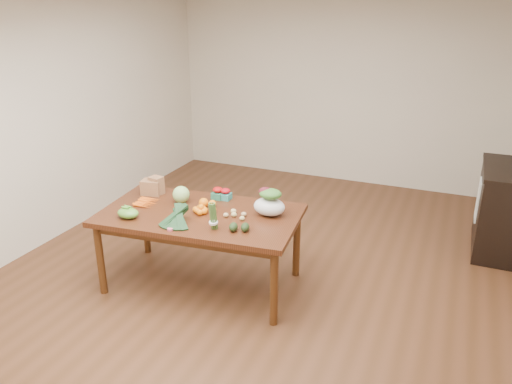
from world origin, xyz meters
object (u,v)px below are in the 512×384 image
at_px(paper_bag, 152,186).
at_px(asparagus_bundle, 213,216).
at_px(dining_table, 201,249).
at_px(salad_bag, 269,203).
at_px(mandarin_cluster, 201,209).
at_px(cabbage, 181,195).
at_px(cabinet, 503,209).
at_px(kale_bunch, 175,217).

height_order(paper_bag, asparagus_bundle, asparagus_bundle).
height_order(dining_table, asparagus_bundle, asparagus_bundle).
distance_m(paper_bag, salad_bag, 1.28).
relative_size(mandarin_cluster, salad_bag, 0.61).
bearing_deg(dining_table, salad_bag, 12.60).
relative_size(dining_table, cabbage, 11.09).
distance_m(paper_bag, cabbage, 0.39).
height_order(cabinet, asparagus_bundle, asparagus_bundle).
relative_size(paper_bag, mandarin_cluster, 1.43).
distance_m(cabbage, asparagus_bundle, 0.70).
height_order(cabbage, asparagus_bundle, asparagus_bundle).
height_order(dining_table, mandarin_cluster, mandarin_cluster).
bearing_deg(paper_bag, asparagus_bundle, -27.38).
bearing_deg(salad_bag, mandarin_cluster, -161.00).
xyz_separation_m(dining_table, asparagus_bundle, (0.28, -0.27, 0.50)).
relative_size(cabinet, cabbage, 6.23).
bearing_deg(cabinet, cabbage, -149.14).
xyz_separation_m(dining_table, mandarin_cluster, (0.02, -0.00, 0.42)).
bearing_deg(mandarin_cluster, cabbage, 153.02).
relative_size(dining_table, asparagus_bundle, 7.27).
distance_m(kale_bunch, salad_bag, 0.85).
bearing_deg(salad_bag, kale_bunch, -141.50).
xyz_separation_m(dining_table, salad_bag, (0.61, 0.20, 0.49)).
xyz_separation_m(cabbage, mandarin_cluster, (0.30, -0.15, -0.04)).
xyz_separation_m(dining_table, kale_bunch, (-0.06, -0.33, 0.45)).
xyz_separation_m(cabbage, kale_bunch, (0.22, -0.48, -0.00)).
bearing_deg(dining_table, cabbage, 146.44).
xyz_separation_m(paper_bag, asparagus_bundle, (0.95, -0.49, 0.03)).
bearing_deg(cabbage, cabinet, 30.86).
xyz_separation_m(mandarin_cluster, kale_bunch, (-0.08, -0.33, 0.03)).
xyz_separation_m(cabbage, asparagus_bundle, (0.57, -0.42, 0.04)).
bearing_deg(paper_bag, mandarin_cluster, -18.37).
height_order(paper_bag, cabbage, paper_bag).
bearing_deg(asparagus_bundle, dining_table, 130.73).
relative_size(cabbage, kale_bunch, 0.41).
xyz_separation_m(cabbage, salad_bag, (0.89, 0.05, 0.03)).
height_order(cabinet, mandarin_cluster, cabinet).
bearing_deg(paper_bag, cabinet, 26.83).
relative_size(mandarin_cluster, kale_bunch, 0.45).
bearing_deg(mandarin_cluster, paper_bag, 161.63).
bearing_deg(salad_bag, paper_bag, 178.91).
height_order(kale_bunch, salad_bag, salad_bag).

